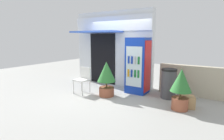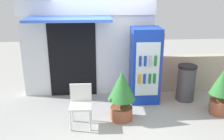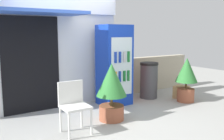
{
  "view_description": "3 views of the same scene",
  "coord_description": "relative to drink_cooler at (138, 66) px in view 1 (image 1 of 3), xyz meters",
  "views": [
    {
      "loc": [
        3.52,
        -4.78,
        1.86
      ],
      "look_at": [
        0.35,
        0.12,
        0.82
      ],
      "focal_mm": 29.09,
      "sensor_mm": 36.0,
      "label": 1
    },
    {
      "loc": [
        -0.26,
        -5.0,
        2.85
      ],
      "look_at": [
        0.12,
        0.25,
        1.03
      ],
      "focal_mm": 40.22,
      "sensor_mm": 36.0,
      "label": 2
    },
    {
      "loc": [
        -2.33,
        -4.08,
        1.71
      ],
      "look_at": [
        0.51,
        0.19,
        0.93
      ],
      "focal_mm": 40.47,
      "sensor_mm": 36.0,
      "label": 3
    }
  ],
  "objects": [
    {
      "name": "trash_bin",
      "position": [
        1.06,
        -0.02,
        -0.47
      ],
      "size": [
        0.47,
        0.47,
        0.93
      ],
      "color": "#47474C",
      "rests_on": "ground"
    },
    {
      "name": "stone_boundary_wall",
      "position": [
        1.82,
        0.65,
        -0.44
      ],
      "size": [
        2.46,
        0.23,
        0.99
      ],
      "primitive_type": "cube",
      "color": "#B7AD93",
      "rests_on": "ground"
    },
    {
      "name": "potted_plant_curbside",
      "position": [
        1.59,
        -0.8,
        -0.3
      ],
      "size": [
        0.54,
        0.54,
        1.09
      ],
      "color": "#995138",
      "rests_on": "ground"
    },
    {
      "name": "cardboard_box",
      "position": [
        1.74,
        -0.52,
        -0.78
      ],
      "size": [
        0.43,
        0.43,
        0.32
      ],
      "primitive_type": "cube",
      "rotation": [
        0.0,
        0.0,
        0.34
      ],
      "color": "tan",
      "rests_on": "ground"
    },
    {
      "name": "ground",
      "position": [
        -0.97,
        -0.77,
        -0.94
      ],
      "size": [
        16.0,
        16.0,
        0.0
      ],
      "primitive_type": "plane",
      "color": "#A3A39E"
    },
    {
      "name": "potted_plant_near_shop",
      "position": [
        -0.68,
        -0.88,
        -0.29
      ],
      "size": [
        0.59,
        0.59,
        1.12
      ],
      "color": "#995138",
      "rests_on": "ground"
    },
    {
      "name": "plastic_chair",
      "position": [
        -1.55,
        -1.02,
        -0.42
      ],
      "size": [
        0.46,
        0.44,
        0.87
      ],
      "color": "silver",
      "rests_on": "ground"
    },
    {
      "name": "drink_cooler",
      "position": [
        0.0,
        0.0,
        0.0
      ],
      "size": [
        0.72,
        0.64,
        1.87
      ],
      "color": "#1438B2",
      "rests_on": "ground"
    },
    {
      "name": "storefront_building",
      "position": [
        -1.42,
        0.59,
        0.56
      ],
      "size": [
        3.39,
        1.14,
        2.88
      ],
      "color": "silver",
      "rests_on": "ground"
    }
  ]
}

